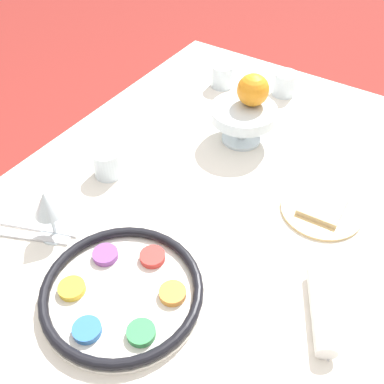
# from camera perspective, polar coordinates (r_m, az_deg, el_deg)

# --- Properties ---
(ground_plane) EXTENTS (8.00, 8.00, 0.00)m
(ground_plane) POSITION_cam_1_polar(r_m,az_deg,el_deg) (1.59, 1.86, -21.84)
(ground_plane) COLOR maroon
(dining_table) EXTENTS (1.49, 1.07, 0.71)m
(dining_table) POSITION_cam_1_polar(r_m,az_deg,el_deg) (1.28, 2.24, -15.35)
(dining_table) COLOR silver
(dining_table) RESTS_ON ground_plane
(seder_plate) EXTENTS (0.31, 0.31, 0.03)m
(seder_plate) POSITION_cam_1_polar(r_m,az_deg,el_deg) (0.88, -8.87, -12.37)
(seder_plate) COLOR silver
(seder_plate) RESTS_ON dining_table
(wine_glass) EXTENTS (0.07, 0.07, 0.12)m
(wine_glass) POSITION_cam_1_polar(r_m,az_deg,el_deg) (0.96, -17.93, -1.68)
(wine_glass) COLOR silver
(wine_glass) RESTS_ON dining_table
(fruit_stand) EXTENTS (0.17, 0.17, 0.10)m
(fruit_stand) POSITION_cam_1_polar(r_m,az_deg,el_deg) (1.19, 6.53, 9.57)
(fruit_stand) COLOR silver
(fruit_stand) RESTS_ON dining_table
(orange_fruit) EXTENTS (0.08, 0.08, 0.08)m
(orange_fruit) POSITION_cam_1_polar(r_m,az_deg,el_deg) (1.17, 7.76, 12.72)
(orange_fruit) COLOR orange
(orange_fruit) RESTS_ON fruit_stand
(bread_plate) EXTENTS (0.19, 0.19, 0.02)m
(bread_plate) POSITION_cam_1_polar(r_m,az_deg,el_deg) (1.06, 16.14, -2.06)
(bread_plate) COLOR tan
(bread_plate) RESTS_ON dining_table
(napkin_roll) EXTENTS (0.17, 0.11, 0.04)m
(napkin_roll) POSITION_cam_1_polar(r_m,az_deg,el_deg) (0.88, 16.09, -14.23)
(napkin_roll) COLOR white
(napkin_roll) RESTS_ON dining_table
(cup_near) EXTENTS (0.07, 0.07, 0.07)m
(cup_near) POSITION_cam_1_polar(r_m,az_deg,el_deg) (1.44, 3.89, 14.51)
(cup_near) COLOR silver
(cup_near) RESTS_ON dining_table
(cup_mid) EXTENTS (0.07, 0.07, 0.07)m
(cup_mid) POSITION_cam_1_polar(r_m,az_deg,el_deg) (1.11, -10.71, 3.64)
(cup_mid) COLOR silver
(cup_mid) RESTS_ON dining_table
(cup_far) EXTENTS (0.07, 0.07, 0.07)m
(cup_far) POSITION_cam_1_polar(r_m,az_deg,el_deg) (1.42, 11.68, 13.32)
(cup_far) COLOR silver
(cup_far) RESTS_ON dining_table
(fork_left) EXTENTS (0.10, 0.19, 0.01)m
(fork_left) POSITION_cam_1_polar(r_m,az_deg,el_deg) (1.04, -20.44, -5.16)
(fork_left) COLOR silver
(fork_left) RESTS_ON dining_table
(fork_right) EXTENTS (0.09, 0.19, 0.01)m
(fork_right) POSITION_cam_1_polar(r_m,az_deg,el_deg) (1.05, -19.25, -4.16)
(fork_right) COLOR silver
(fork_right) RESTS_ON dining_table
(spoon) EXTENTS (0.18, 0.03, 0.01)m
(spoon) POSITION_cam_1_polar(r_m,az_deg,el_deg) (0.90, 18.65, -15.04)
(spoon) COLOR silver
(spoon) RESTS_ON dining_table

